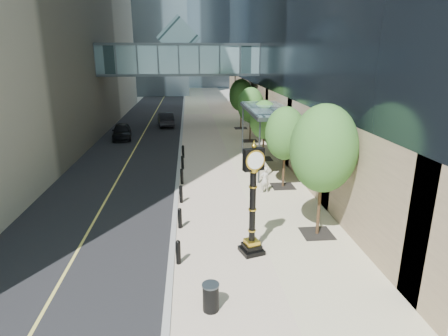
{
  "coord_description": "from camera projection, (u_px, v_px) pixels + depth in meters",
  "views": [
    {
      "loc": [
        -2.12,
        -12.17,
        7.97
      ],
      "look_at": [
        -0.49,
        5.32,
        2.64
      ],
      "focal_mm": 30.0,
      "sensor_mm": 36.0,
      "label": 1
    }
  ],
  "objects": [
    {
      "name": "ground",
      "position": [
        250.0,
        275.0,
        14.1
      ],
      "size": [
        320.0,
        320.0,
        0.0
      ],
      "primitive_type": "plane",
      "color": "gray",
      "rests_on": "ground"
    },
    {
      "name": "road",
      "position": [
        154.0,
        115.0,
        51.59
      ],
      "size": [
        8.0,
        180.0,
        0.02
      ],
      "primitive_type": "cube",
      "color": "black",
      "rests_on": "ground"
    },
    {
      "name": "sidewalk",
      "position": [
        212.0,
        114.0,
        52.29
      ],
      "size": [
        8.0,
        180.0,
        0.06
      ],
      "primitive_type": "cube",
      "color": "#BBA790",
      "rests_on": "ground"
    },
    {
      "name": "curb",
      "position": [
        183.0,
        114.0,
        51.94
      ],
      "size": [
        0.25,
        180.0,
        0.07
      ],
      "primitive_type": "cube",
      "color": "gray",
      "rests_on": "ground"
    },
    {
      "name": "skywalk",
      "position": [
        179.0,
        57.0,
        38.28
      ],
      "size": [
        17.0,
        4.2,
        5.8
      ],
      "color": "slate",
      "rests_on": "ground"
    },
    {
      "name": "entrance_canopy",
      "position": [
        268.0,
        110.0,
        26.53
      ],
      "size": [
        3.0,
        8.0,
        4.38
      ],
      "color": "#383F44",
      "rests_on": "ground"
    },
    {
      "name": "bollard_row",
      "position": [
        182.0,
        185.0,
        22.29
      ],
      "size": [
        0.2,
        16.2,
        0.9
      ],
      "color": "black",
      "rests_on": "sidewalk"
    },
    {
      "name": "street_trees",
      "position": [
        267.0,
        115.0,
        27.73
      ],
      "size": [
        2.91,
        28.78,
        5.98
      ],
      "color": "black",
      "rests_on": "sidewalk"
    },
    {
      "name": "street_clock",
      "position": [
        252.0,
        208.0,
        15.03
      ],
      "size": [
        1.09,
        1.09,
        4.67
      ],
      "rotation": [
        0.0,
        0.0,
        0.3
      ],
      "color": "black",
      "rests_on": "sidewalk"
    },
    {
      "name": "trash_bin",
      "position": [
        211.0,
        298.0,
        11.97
      ],
      "size": [
        0.69,
        0.69,
        0.9
      ],
      "primitive_type": "cylinder",
      "rotation": [
        0.0,
        0.0,
        -0.42
      ],
      "color": "black",
      "rests_on": "sidewalk"
    },
    {
      "name": "pedestrian",
      "position": [
        265.0,
        180.0,
        22.18
      ],
      "size": [
        0.67,
        0.54,
        1.6
      ],
      "primitive_type": "imported",
      "rotation": [
        0.0,
        0.0,
        3.45
      ],
      "color": "beige",
      "rests_on": "sidewalk"
    },
    {
      "name": "car_near",
      "position": [
        122.0,
        131.0,
        36.8
      ],
      "size": [
        2.3,
        4.57,
        1.49
      ],
      "primitive_type": "imported",
      "rotation": [
        0.0,
        0.0,
        0.13
      ],
      "color": "black",
      "rests_on": "road"
    },
    {
      "name": "car_far",
      "position": [
        166.0,
        119.0,
        43.62
      ],
      "size": [
        2.28,
        4.91,
        1.56
      ],
      "primitive_type": "imported",
      "rotation": [
        0.0,
        0.0,
        3.28
      ],
      "color": "black",
      "rests_on": "road"
    }
  ]
}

